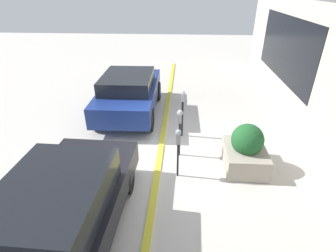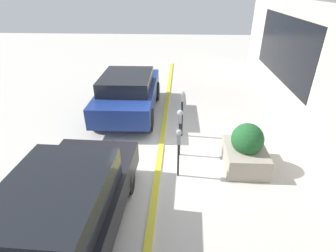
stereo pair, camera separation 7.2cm
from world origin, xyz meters
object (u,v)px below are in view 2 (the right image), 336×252
Objects in this scene: parking_meter_nearest at (179,142)px; parked_car_front at (62,212)px; planter_box at (246,150)px; parked_car_middle at (128,92)px; parking_meter_second at (180,123)px; parking_meter_middle at (182,107)px.

parking_meter_nearest is 2.89m from parked_car_front.
parked_car_middle reaches higher than planter_box.
parked_car_middle is (3.59, 1.88, -0.18)m from parking_meter_nearest.
parking_meter_nearest is 0.95× the size of parking_meter_second.
parking_meter_middle reaches higher than parking_meter_second.
parked_car_middle is (5.64, -0.15, 0.05)m from parked_car_front.
parking_meter_middle is at bearing 47.52° from planter_box.
planter_box is 4.55m from parked_car_front.
parking_meter_middle is 4.57m from parked_car_front.
parked_car_middle is at bearing 35.51° from parking_meter_second.
parking_meter_middle is 2.31m from planter_box.
parking_meter_middle is 0.34× the size of parked_car_front.
parked_car_front reaches higher than parking_meter_nearest.
planter_box is 4.79m from parked_car_middle.
parked_car_middle is (1.58, 1.96, -0.17)m from parking_meter_middle.
parked_car_front is (-2.53, 3.77, 0.26)m from planter_box.
parked_car_front is (-4.05, 2.11, -0.23)m from parking_meter_middle.
parked_car_middle is at bearing 49.40° from planter_box.
parking_meter_middle is (1.08, -0.06, -0.04)m from parking_meter_second.
parking_meter_nearest is 4.06m from parked_car_middle.
planter_box is at bearing -54.43° from parked_car_front.
parking_meter_nearest is at bearing -153.24° from parked_car_middle.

